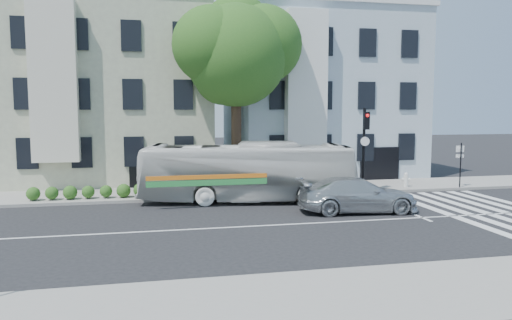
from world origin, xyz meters
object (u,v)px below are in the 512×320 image
object	(u,v)px
bus	(248,172)
sedan	(357,195)
fire_hydrant	(406,179)
traffic_signal	(365,139)

from	to	relation	value
bus	sedan	size ratio (longest dim) A/B	2.00
sedan	bus	bearing A→B (deg)	56.81
bus	sedan	world-z (taller)	bus
bus	fire_hydrant	size ratio (longest dim) A/B	12.84
sedan	traffic_signal	xyz separation A→B (m)	(2.22, 4.22, 2.22)
bus	fire_hydrant	bearing A→B (deg)	-69.80
traffic_signal	fire_hydrant	xyz separation A→B (m)	(3.05, 1.02, -2.42)
sedan	traffic_signal	world-z (taller)	traffic_signal
fire_hydrant	bus	bearing A→B (deg)	-169.58
sedan	fire_hydrant	size ratio (longest dim) A/B	6.41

